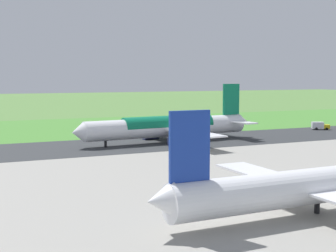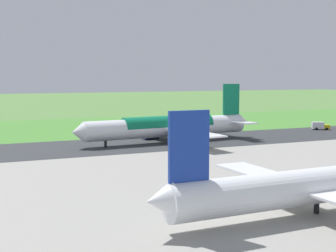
# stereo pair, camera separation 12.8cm
# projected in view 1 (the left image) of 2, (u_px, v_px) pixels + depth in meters

# --- Properties ---
(ground_plane) EXTENTS (800.00, 800.00, 0.00)m
(ground_plane) POSITION_uv_depth(u_px,v_px,m) (203.00, 140.00, 136.28)
(ground_plane) COLOR #547F3D
(runway_asphalt) EXTENTS (600.00, 29.19, 0.06)m
(runway_asphalt) POSITION_uv_depth(u_px,v_px,m) (203.00, 140.00, 136.28)
(runway_asphalt) COLOR #2D3033
(runway_asphalt) RESTS_ON ground
(grass_verge_foreground) EXTENTS (600.00, 80.00, 0.04)m
(grass_verge_foreground) POSITION_uv_depth(u_px,v_px,m) (146.00, 126.00, 176.42)
(grass_verge_foreground) COLOR #478534
(grass_verge_foreground) RESTS_ON ground
(airliner_main) EXTENTS (54.15, 44.35, 15.88)m
(airliner_main) POSITION_uv_depth(u_px,v_px,m) (169.00, 126.00, 131.51)
(airliner_main) COLOR white
(airliner_main) RESTS_ON ground
(airliner_parked_mid) EXTENTS (48.63, 39.70, 14.22)m
(airliner_parked_mid) POSITION_uv_depth(u_px,v_px,m) (316.00, 185.00, 62.93)
(airliner_parked_mid) COLOR white
(airliner_parked_mid) RESTS_ON ground
(service_truck_baggage) EXTENTS (6.17, 4.76, 2.65)m
(service_truck_baggage) POSITION_uv_depth(u_px,v_px,m) (320.00, 126.00, 162.47)
(service_truck_baggage) COLOR gold
(service_truck_baggage) RESTS_ON ground
(no_stopping_sign) EXTENTS (0.60, 0.10, 2.38)m
(no_stopping_sign) POSITION_uv_depth(u_px,v_px,m) (202.00, 120.00, 183.44)
(no_stopping_sign) COLOR slate
(no_stopping_sign) RESTS_ON ground
(traffic_cone_orange) EXTENTS (0.40, 0.40, 0.55)m
(traffic_cone_orange) POSITION_uv_depth(u_px,v_px,m) (190.00, 123.00, 183.34)
(traffic_cone_orange) COLOR orange
(traffic_cone_orange) RESTS_ON ground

